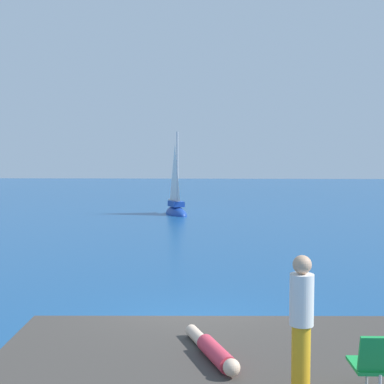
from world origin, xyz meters
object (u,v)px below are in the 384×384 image
at_px(sailboat_near, 176,210).
at_px(person_sunbather, 213,350).
at_px(person_standing, 301,320).
at_px(beach_chair, 376,362).

relative_size(sailboat_near, person_sunbather, 3.32).
height_order(person_sunbather, person_standing, person_standing).
distance_m(person_standing, beach_chair, 0.93).
relative_size(sailboat_near, person_standing, 3.46).
bearing_deg(sailboat_near, person_sunbather, -16.63).
height_order(sailboat_near, person_sunbather, sailboat_near).
xyz_separation_m(sailboat_near, person_standing, (3.58, -26.12, 1.29)).
bearing_deg(beach_chair, sailboat_near, 7.75).
bearing_deg(person_standing, person_sunbather, -29.64).
relative_size(person_sunbather, beach_chair, 2.11).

